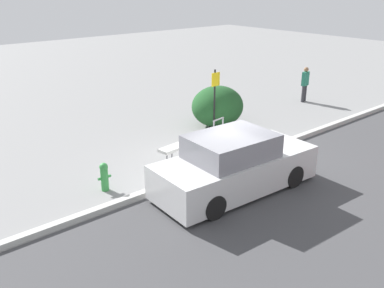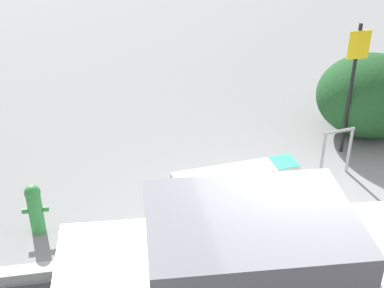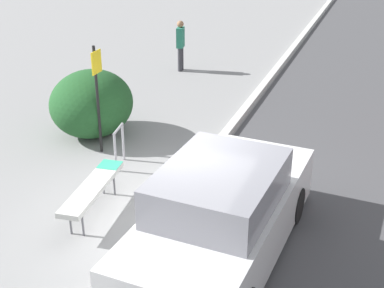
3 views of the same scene
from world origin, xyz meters
name	(u,v)px [view 2 (image 2 of 3)]	position (x,y,z in m)	size (l,w,h in m)	color
ground_plane	(296,244)	(0.00, 0.00, 0.00)	(60.00, 60.00, 0.00)	gray
curb	(297,240)	(0.00, 0.00, 0.07)	(60.00, 0.20, 0.13)	#B7B7B2
bench	(237,172)	(-0.56, 1.15, 0.49)	(1.94, 0.60, 0.56)	#515156
bike_rack	(337,147)	(1.20, 1.58, 0.50)	(0.55, 0.14, 0.83)	#99999E
sign_post	(353,79)	(1.63, 2.24, 1.38)	(0.36, 0.08, 2.30)	black
fire_hydrant	(35,207)	(-3.47, 0.91, 0.41)	(0.36, 0.22, 0.77)	#338C3F
shrub_hedge	(371,95)	(2.37, 2.86, 0.75)	(1.98, 1.82, 1.50)	#1E4C23
parked_car_near	(260,280)	(-0.93, -1.25, 0.69)	(4.45, 1.96, 1.55)	black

